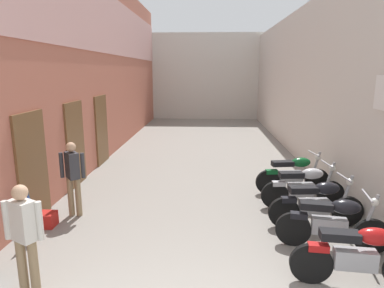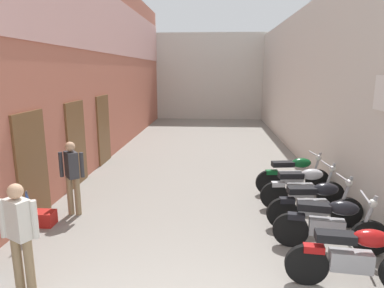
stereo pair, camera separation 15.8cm
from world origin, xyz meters
TOP-DOWN VIEW (x-y plane):
  - ground_plane at (0.00, 7.17)m, footprint 34.35×34.35m
  - building_left at (-3.45, 9.12)m, footprint 0.45×18.35m
  - building_right at (3.46, 9.17)m, footprint 0.45×18.35m
  - building_far_end at (0.00, 19.35)m, footprint 9.53×2.00m
  - motorcycle_nearest at (2.32, 1.47)m, footprint 1.85×0.58m
  - motorcycle_second at (2.32, 2.50)m, footprint 1.84×0.58m
  - motorcycle_third at (2.32, 3.36)m, footprint 1.85×0.58m
  - motorcycle_fourth at (2.32, 4.30)m, footprint 1.85×0.58m
  - motorcycle_fifth at (2.32, 5.22)m, footprint 1.84×0.58m
  - pedestrian_by_doorway at (-2.15, 1.06)m, footprint 0.52×0.34m
  - pedestrian_mid_alley at (-2.54, 3.64)m, footprint 0.52×0.39m
  - plastic_crate at (-2.96, 3.11)m, footprint 0.44×0.32m
  - umbrella_leaning at (-2.86, 2.50)m, footprint 0.20×0.35m

SIDE VIEW (x-z plane):
  - ground_plane at x=0.00m, z-range 0.00..0.00m
  - plastic_crate at x=-2.96m, z-range 0.00..0.28m
  - motorcycle_nearest at x=2.32m, z-range -0.02..1.02m
  - motorcycle_second at x=2.32m, z-range -0.02..1.02m
  - motorcycle_third at x=2.32m, z-range -0.02..1.02m
  - motorcycle_fourth at x=2.32m, z-range -0.02..1.02m
  - motorcycle_fifth at x=2.32m, z-range -0.02..1.02m
  - umbrella_leaning at x=-2.86m, z-range 0.20..1.16m
  - pedestrian_by_doorway at x=-2.15m, z-range 0.13..1.70m
  - pedestrian_mid_alley at x=-2.54m, z-range 0.13..1.70m
  - building_right at x=3.46m, z-range 0.00..5.06m
  - building_far_end at x=0.00m, z-range 0.00..5.23m
  - building_left at x=-3.45m, z-range 0.02..6.35m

